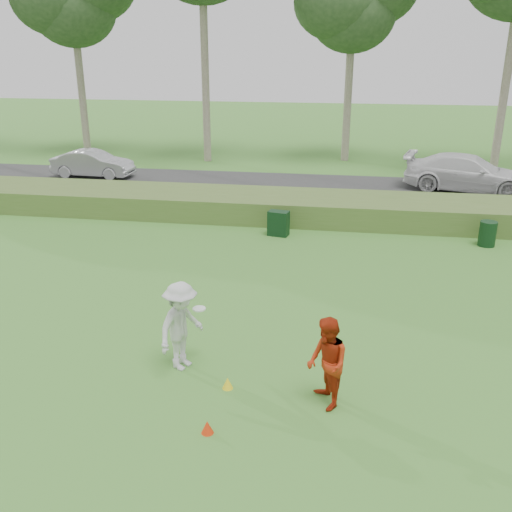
% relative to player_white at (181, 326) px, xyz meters
% --- Properties ---
extents(ground, '(120.00, 120.00, 0.00)m').
position_rel_player_white_xyz_m(ground, '(1.00, -0.49, -0.97)').
color(ground, '#367727').
rests_on(ground, ground).
extents(reed_strip, '(80.00, 3.00, 0.90)m').
position_rel_player_white_xyz_m(reed_strip, '(1.00, 11.51, -0.52)').
color(reed_strip, '#466729').
rests_on(reed_strip, ground).
extents(park_road, '(80.00, 6.00, 0.06)m').
position_rel_player_white_xyz_m(park_road, '(1.00, 16.51, -0.94)').
color(park_road, '#2D2D2D').
rests_on(park_road, ground).
extents(tree_4, '(6.24, 6.24, 11.50)m').
position_rel_player_white_xyz_m(tree_4, '(3.00, 24.01, 7.62)').
color(tree_4, gray).
rests_on(tree_4, ground).
extents(player_white, '(1.16, 1.44, 1.94)m').
position_rel_player_white_xyz_m(player_white, '(0.00, 0.00, 0.00)').
color(player_white, silver).
rests_on(player_white, ground).
extents(player_red, '(0.97, 1.07, 1.80)m').
position_rel_player_white_xyz_m(player_red, '(3.06, -0.88, -0.07)').
color(player_red, '#AD290E').
rests_on(player_red, ground).
extents(cone_orange, '(0.22, 0.22, 0.25)m').
position_rel_player_white_xyz_m(cone_orange, '(1.04, -2.07, -0.85)').
color(cone_orange, red).
rests_on(cone_orange, ground).
extents(cone_yellow, '(0.22, 0.22, 0.24)m').
position_rel_player_white_xyz_m(cone_yellow, '(1.11, -0.64, -0.85)').
color(cone_yellow, yellow).
rests_on(cone_yellow, ground).
extents(utility_cabinet, '(0.79, 0.58, 0.90)m').
position_rel_player_white_xyz_m(utility_cabinet, '(0.89, 9.23, -0.52)').
color(utility_cabinet, black).
rests_on(utility_cabinet, ground).
extents(trash_bin, '(0.66, 0.66, 0.86)m').
position_rel_player_white_xyz_m(trash_bin, '(8.05, 9.25, -0.54)').
color(trash_bin, black).
rests_on(trash_bin, ground).
extents(car_mid, '(4.18, 1.59, 1.36)m').
position_rel_player_white_xyz_m(car_mid, '(-9.69, 17.07, -0.23)').
color(car_mid, '#BABBBF').
rests_on(car_mid, park_road).
extents(car_right, '(6.11, 3.62, 1.66)m').
position_rel_player_white_xyz_m(car_right, '(8.73, 17.05, -0.08)').
color(car_right, silver).
rests_on(car_right, park_road).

